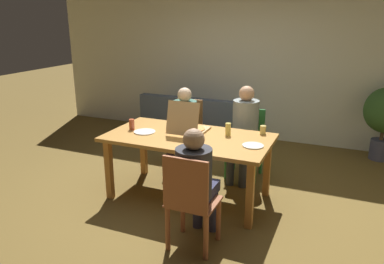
{
  "coord_description": "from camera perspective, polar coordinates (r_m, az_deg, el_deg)",
  "views": [
    {
      "loc": [
        1.65,
        -3.76,
        2.1
      ],
      "look_at": [
        0.0,
        0.1,
        0.79
      ],
      "focal_mm": 35.15,
      "sensor_mm": 36.0,
      "label": 1
    }
  ],
  "objects": [
    {
      "name": "dining_table",
      "position": [
        4.34,
        -0.52,
        -1.64
      ],
      "size": [
        1.89,
        0.99,
        0.77
      ],
      "color": "#BA8039",
      "rests_on": "ground"
    },
    {
      "name": "drinking_glass_1",
      "position": [
        4.45,
        10.72,
        0.32
      ],
      "size": [
        0.07,
        0.07,
        0.1
      ],
      "primitive_type": "cylinder",
      "color": "#DBC368",
      "rests_on": "dining_table"
    },
    {
      "name": "chair_0",
      "position": [
        5.11,
        8.23,
        -1.25
      ],
      "size": [
        0.45,
        0.41,
        0.9
      ],
      "color": "#2C7434",
      "rests_on": "ground"
    },
    {
      "name": "person_0",
      "position": [
        4.91,
        7.91,
        0.87
      ],
      "size": [
        0.34,
        0.56,
        1.24
      ],
      "color": "#353A43",
      "rests_on": "ground"
    },
    {
      "name": "plate_1",
      "position": [
        4.48,
        -7.19,
        0.04
      ],
      "size": [
        0.26,
        0.26,
        0.01
      ],
      "color": "white",
      "rests_on": "dining_table"
    },
    {
      "name": "person_2",
      "position": [
        5.22,
        -1.38,
        1.54
      ],
      "size": [
        0.34,
        0.53,
        1.15
      ],
      "color": "#3B2E47",
      "rests_on": "ground"
    },
    {
      "name": "chair_2",
      "position": [
        5.39,
        -0.72,
        0.3
      ],
      "size": [
        0.41,
        0.39,
        0.95
      ],
      "color": "#966337",
      "rests_on": "ground"
    },
    {
      "name": "drinking_glass_3",
      "position": [
        4.71,
        -3.1,
        1.79
      ],
      "size": [
        0.07,
        0.07,
        0.14
      ],
      "primitive_type": "cylinder",
      "color": "#E7CB5E",
      "rests_on": "dining_table"
    },
    {
      "name": "pizza_box_0",
      "position": [
        4.45,
        -0.42,
        0.71
      ],
      "size": [
        0.39,
        0.48,
        0.4
      ],
      "color": "tan",
      "rests_on": "dining_table"
    },
    {
      "name": "drinking_glass_2",
      "position": [
        4.34,
        5.5,
        0.41
      ],
      "size": [
        0.06,
        0.06,
        0.15
      ],
      "primitive_type": "cylinder",
      "color": "#DBC85D",
      "rests_on": "dining_table"
    },
    {
      "name": "ground_plane",
      "position": [
        4.61,
        -0.49,
        -9.69
      ],
      "size": [
        20.0,
        20.0,
        0.0
      ],
      "primitive_type": "plane",
      "color": "brown"
    },
    {
      "name": "back_wall",
      "position": [
        6.63,
        8.76,
        11.48
      ],
      "size": [
        7.56,
        0.12,
        2.88
      ],
      "primitive_type": "cube",
      "color": "silver",
      "rests_on": "ground"
    },
    {
      "name": "person_1",
      "position": [
        3.47,
        0.63,
        -6.78
      ],
      "size": [
        0.33,
        0.52,
        1.16
      ],
      "color": "#30314C",
      "rests_on": "ground"
    },
    {
      "name": "chair_1",
      "position": [
        3.43,
        -0.29,
        -10.45
      ],
      "size": [
        0.44,
        0.4,
        0.94
      ],
      "color": "#9C5636",
      "rests_on": "ground"
    },
    {
      "name": "drinking_glass_0",
      "position": [
        4.59,
        -9.13,
        1.14
      ],
      "size": [
        0.07,
        0.07,
        0.13
      ],
      "primitive_type": "cylinder",
      "color": "#B14A2E",
      "rests_on": "dining_table"
    },
    {
      "name": "couch",
      "position": [
        6.5,
        0.5,
        1.21
      ],
      "size": [
        1.76,
        0.8,
        0.81
      ],
      "color": "#434D5A",
      "rests_on": "ground"
    },
    {
      "name": "plate_0",
      "position": [
        4.03,
        9.24,
        -2.04
      ],
      "size": [
        0.23,
        0.23,
        0.01
      ],
      "color": "white",
      "rests_on": "dining_table"
    }
  ]
}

